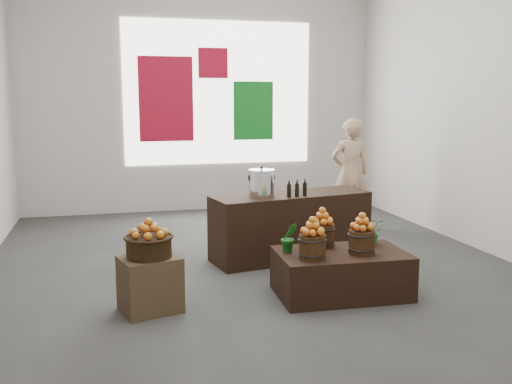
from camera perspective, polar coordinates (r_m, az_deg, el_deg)
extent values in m
plane|color=#353633|center=(6.68, -0.42, -7.33)|extent=(7.00, 7.00, 0.00)
cube|color=#B3ACA5|center=(9.83, -5.49, 9.81)|extent=(6.00, 0.04, 4.00)
cube|color=white|center=(9.86, -3.72, 9.84)|extent=(3.20, 0.02, 2.40)
cube|color=maroon|center=(9.72, -8.99, 9.16)|extent=(0.90, 0.04, 1.40)
cube|color=#10681C|center=(9.98, -0.27, 8.13)|extent=(0.70, 0.04, 1.00)
cube|color=maroon|center=(9.85, -4.33, 12.74)|extent=(0.50, 0.04, 0.50)
cube|color=#4F4125|center=(5.32, -10.54, -9.05)|extent=(0.60, 0.54, 0.51)
cylinder|color=black|center=(5.22, -10.65, -5.44)|extent=(0.41, 0.41, 0.18)
cube|color=black|center=(5.72, 8.50, -8.05)|extent=(1.29, 0.83, 0.43)
cylinder|color=#371F0F|center=(5.36, 5.64, -5.49)|extent=(0.25, 0.25, 0.23)
cylinder|color=#371F0F|center=(5.60, 10.51, -4.94)|extent=(0.25, 0.25, 0.23)
cylinder|color=#371F0F|center=(5.80, 6.61, -4.34)|extent=(0.25, 0.25, 0.23)
imported|color=#145F19|center=(5.98, 11.51, -3.86)|extent=(0.29, 0.27, 0.27)
imported|color=#145F19|center=(5.57, 3.34, -4.55)|extent=(0.16, 0.13, 0.29)
cube|color=black|center=(6.91, 3.48, -3.41)|extent=(2.00, 0.95, 0.79)
cylinder|color=silver|center=(6.63, 0.55, 0.83)|extent=(0.30, 0.30, 0.30)
imported|color=#A28263|center=(8.63, 9.39, 1.90)|extent=(0.61, 0.41, 1.63)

